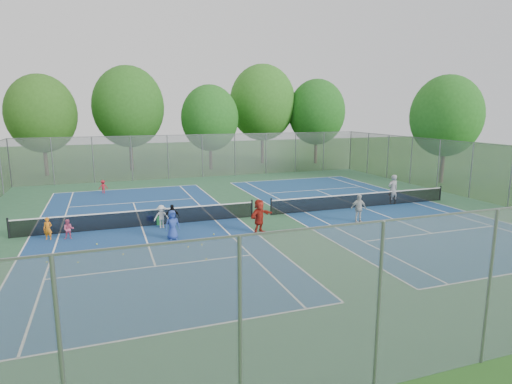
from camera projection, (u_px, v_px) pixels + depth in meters
ground at (262, 216)px, 25.65m from camera, size 120.00×120.00×0.00m
court_pad at (262, 216)px, 25.65m from camera, size 32.00×32.00×0.01m
court_left at (142, 227)px, 23.34m from camera, size 10.97×23.77×0.01m
court_right at (362, 207)px, 27.96m from camera, size 10.97×23.77×0.01m
net_left at (141, 219)px, 23.25m from camera, size 12.87×0.10×0.91m
net_right at (362, 201)px, 27.87m from camera, size 12.87×0.10×0.91m
fence_north at (202, 156)px, 40.06m from camera, size 32.00×0.10×4.00m
fence_south at (489, 288)px, 10.48m from camera, size 32.00×0.10×4.00m
fence_east at (471, 171)px, 30.55m from camera, size 0.10×32.00×4.00m
tree_nw at (41, 114)px, 40.24m from camera, size 6.40×6.40×9.58m
tree_nl at (129, 107)px, 43.68m from camera, size 7.20×7.20×10.69m
tree_nc at (210, 118)px, 44.69m from camera, size 6.00×6.00×8.85m
tree_nr at (262, 103)px, 49.46m from camera, size 7.60×7.60×11.42m
tree_ne at (317, 112)px, 49.80m from camera, size 6.60×6.60×9.77m
tree_side_e at (446, 116)px, 36.37m from camera, size 6.00×6.00×9.20m
ball_crate at (150, 218)px, 24.59m from camera, size 0.37×0.37×0.27m
ball_hopper at (159, 220)px, 23.66m from camera, size 0.29×0.29×0.53m
student_a at (48, 229)px, 20.92m from camera, size 0.47×0.37×1.13m
student_b at (69, 229)px, 21.04m from camera, size 0.51×0.41×1.01m
student_c at (162, 217)px, 23.00m from camera, size 0.85×0.54×1.26m
student_d at (172, 217)px, 22.66m from camera, size 0.86×0.49×1.38m
student_e at (172, 225)px, 20.95m from camera, size 0.78×0.56×1.48m
student_f at (259, 216)px, 22.06m from camera, size 1.68×1.33×1.78m
child_far_baseline at (103, 187)px, 32.48m from camera, size 0.73×0.52×1.02m
instructor at (393, 190)px, 28.68m from camera, size 0.75×0.50×2.02m
teen_court_b at (359, 208)px, 24.13m from camera, size 0.98×0.47×1.61m
tennis_ball_0 at (169, 238)px, 21.28m from camera, size 0.07×0.07×0.07m
tennis_ball_1 at (202, 245)px, 20.11m from camera, size 0.07×0.07×0.07m
tennis_ball_2 at (97, 244)px, 20.19m from camera, size 0.07×0.07×0.07m
tennis_ball_3 at (188, 247)px, 19.79m from camera, size 0.07×0.07×0.07m
tennis_ball_4 at (239, 245)px, 20.12m from camera, size 0.07×0.07×0.07m
tennis_ball_5 at (47, 262)px, 17.84m from camera, size 0.07×0.07×0.07m
tennis_ball_6 at (176, 238)px, 21.12m from camera, size 0.07×0.07×0.07m
tennis_ball_7 at (214, 235)px, 21.77m from camera, size 0.07×0.07×0.07m
tennis_ball_8 at (123, 255)px, 18.78m from camera, size 0.07×0.07×0.07m
tennis_ball_9 at (78, 263)px, 17.79m from camera, size 0.07×0.07×0.07m
tennis_ball_10 at (206, 259)px, 18.18m from camera, size 0.07×0.07×0.07m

